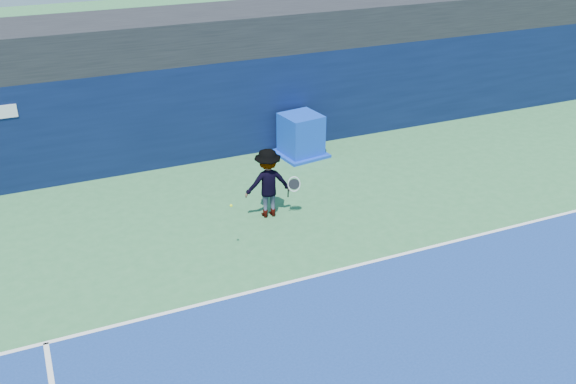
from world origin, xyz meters
The scene contains 7 objects.
ground centered at (0.00, 0.00, 0.00)m, with size 80.00×80.00×0.00m, color #337240.
baseline centered at (0.00, 3.00, 0.01)m, with size 24.00×0.10×0.01m, color white.
stadium_band centered at (0.00, 11.50, 3.60)m, with size 36.00×3.00×1.20m, color black.
back_wall_assembly centered at (0.00, 10.50, 1.50)m, with size 36.00×1.03×3.00m.
equipment_cart centered at (3.15, 9.30, 0.60)m, with size 1.57×1.57×1.33m.
tennis_player centered at (0.74, 6.03, 0.91)m, with size 1.38×0.79×1.83m.
tennis_ball centered at (-0.70, 4.66, 1.23)m, with size 0.07×0.07×0.07m.
Camera 1 is at (-4.63, -7.54, 7.90)m, focal length 40.00 mm.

